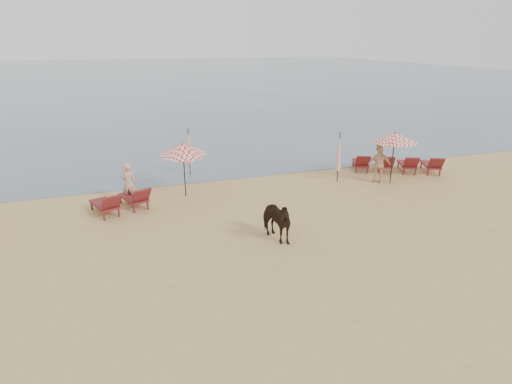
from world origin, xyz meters
TOP-DOWN VIEW (x-y plane):
  - ground at (0.00, 0.00)m, footprint 120.00×120.00m
  - sea at (0.00, 80.00)m, footprint 160.00×140.00m
  - lounger_cluster_left at (-4.76, 7.42)m, footprint 2.41×2.36m
  - lounger_cluster_right at (8.72, 8.49)m, footprint 4.59×3.40m
  - umbrella_open_left_b at (-2.07, 8.47)m, footprint 1.89×1.92m
  - umbrella_open_right at (7.38, 7.05)m, footprint 2.01×2.01m
  - umbrella_closed_left at (-1.32, 11.49)m, footprint 0.29×0.29m
  - umbrella_closed_right at (5.12, 8.05)m, footprint 0.29×0.29m
  - cow at (0.03, 3.15)m, footprint 1.21×1.88m
  - beachgoer_left at (-4.40, 8.28)m, footprint 0.71×0.55m
  - beachgoer_right_a at (7.90, 8.98)m, footprint 0.92×0.87m
  - beachgoer_right_b at (6.91, 7.35)m, footprint 1.11×0.86m

SIDE VIEW (x-z plane):
  - ground at x=0.00m, z-range 0.00..0.00m
  - sea at x=0.00m, z-range -0.03..0.03m
  - lounger_cluster_right at x=8.72m, z-range 0.13..0.80m
  - lounger_cluster_left at x=-4.76m, z-range 0.13..0.81m
  - cow at x=0.03m, z-range 0.00..1.47m
  - beachgoer_right_a at x=7.90m, z-range 0.00..1.51m
  - beachgoer_left at x=-4.40m, z-range 0.00..1.73m
  - beachgoer_right_b at x=6.91m, z-range 0.00..1.75m
  - umbrella_closed_left at x=-1.32m, z-range 0.27..2.61m
  - umbrella_closed_right at x=5.12m, z-range 0.28..2.68m
  - umbrella_open_left_b at x=-2.07m, z-range 0.88..3.29m
  - umbrella_open_right at x=7.38m, z-range 0.98..3.44m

